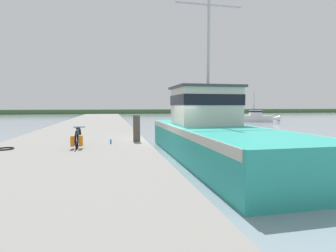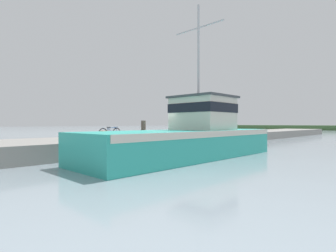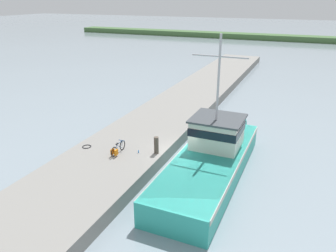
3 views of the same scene
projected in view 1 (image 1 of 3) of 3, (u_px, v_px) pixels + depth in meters
name	position (u px, v px, depth m)	size (l,w,h in m)	color
ground_plane	(167.00, 158.00, 12.38)	(320.00, 320.00, 0.00)	#84939E
dock_pier	(76.00, 151.00, 11.47)	(6.11, 80.00, 0.90)	gray
far_shoreline	(208.00, 111.00, 89.21)	(180.00, 5.00, 1.34)	#426638
fishing_boat_main	(211.00, 132.00, 12.56)	(3.83, 14.40, 8.59)	teal
boat_orange_near	(252.00, 117.00, 40.27)	(7.80, 3.21, 4.50)	silver
bicycle_touring	(78.00, 139.00, 9.71)	(0.44, 1.74, 0.74)	black
mooring_post	(137.00, 128.00, 11.29)	(0.30, 0.30, 1.15)	#51473D
hose_coil	(5.00, 149.00, 9.30)	(0.60, 0.60, 0.05)	black
water_bottle_on_curb	(111.00, 142.00, 10.68)	(0.06, 0.06, 0.19)	blue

